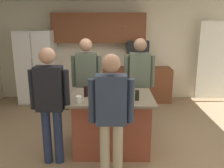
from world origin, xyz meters
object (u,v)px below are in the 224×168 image
object	(u,v)px
tumbler_amber	(86,91)
kitchen_island	(112,123)
glass_dark_ale	(137,95)
mug_ceramic_white	(79,99)
microwave_over_range	(137,47)
person_elder_center	(139,79)
person_guest_left	(111,111)
glass_stout_tall	(100,89)
person_host_foreground	(50,99)
refrigerator	(38,67)
person_guest_by_door	(87,78)

from	to	relation	value
tumbler_amber	kitchen_island	bearing A→B (deg)	3.37
glass_dark_ale	mug_ceramic_white	distance (m)	0.87
microwave_over_range	person_elder_center	size ratio (longest dim) A/B	0.31
kitchen_island	person_guest_left	bearing A→B (deg)	-90.02
tumbler_amber	mug_ceramic_white	xyz separation A→B (m)	(-0.07, -0.28, -0.03)
glass_dark_ale	glass_stout_tall	world-z (taller)	glass_stout_tall
tumbler_amber	person_guest_left	bearing A→B (deg)	-63.03
kitchen_island	person_host_foreground	xyz separation A→B (m)	(-0.88, -0.41, 0.54)
glass_stout_tall	glass_dark_ale	bearing A→B (deg)	-28.35
person_guest_left	tumbler_amber	size ratio (longest dim) A/B	10.38
person_elder_center	person_guest_left	world-z (taller)	person_elder_center
refrigerator	person_host_foreground	world-z (taller)	refrigerator
refrigerator	person_elder_center	world-z (taller)	refrigerator
microwave_over_range	kitchen_island	xyz separation A→B (m)	(-0.64, -2.58, -0.98)
person_guest_by_door	glass_dark_ale	distance (m)	1.27
refrigerator	glass_stout_tall	distance (m)	2.94
refrigerator	mug_ceramic_white	xyz separation A→B (m)	(1.48, -2.77, 0.04)
person_elder_center	tumbler_amber	world-z (taller)	person_elder_center
mug_ceramic_white	person_elder_center	bearing A→B (deg)	45.93
microwave_over_range	glass_stout_tall	bearing A→B (deg)	-108.56
microwave_over_range	tumbler_amber	size ratio (longest dim) A/B	3.39
person_host_foreground	tumbler_amber	xyz separation A→B (m)	(0.47, 0.38, -0.00)
glass_dark_ale	kitchen_island	bearing A→B (deg)	152.40
person_guest_by_door	person_guest_left	bearing A→B (deg)	-16.26
glass_dark_ale	person_guest_by_door	bearing A→B (deg)	132.88
microwave_over_range	person_elder_center	world-z (taller)	person_elder_center
person_host_foreground	glass_dark_ale	world-z (taller)	person_host_foreground
person_elder_center	glass_stout_tall	distance (m)	0.93
refrigerator	kitchen_island	distance (m)	3.18
person_guest_by_door	glass_dark_ale	xyz separation A→B (m)	(0.86, -0.93, -0.04)
glass_dark_ale	mug_ceramic_white	xyz separation A→B (m)	(-0.87, -0.11, -0.03)
microwave_over_range	person_guest_by_door	bearing A→B (deg)	-121.28
refrigerator	person_guest_left	size ratio (longest dim) A/B	1.09
microwave_over_range	person_host_foreground	bearing A→B (deg)	-117.02
glass_dark_ale	glass_stout_tall	xyz separation A→B (m)	(-0.57, 0.31, 0.00)
kitchen_island	person_elder_center	size ratio (longest dim) A/B	0.73
person_guest_left	refrigerator	bearing A→B (deg)	30.81
kitchen_island	person_guest_by_door	size ratio (longest dim) A/B	0.74
refrigerator	mug_ceramic_white	bearing A→B (deg)	-61.91
person_elder_center	kitchen_island	bearing A→B (deg)	-0.00
glass_dark_ale	refrigerator	bearing A→B (deg)	131.39
kitchen_island	glass_stout_tall	distance (m)	0.58
refrigerator	glass_dark_ale	world-z (taller)	refrigerator
person_guest_left	tumbler_amber	bearing A→B (deg)	27.00
kitchen_island	mug_ceramic_white	bearing A→B (deg)	-147.50
person_host_foreground	tumbler_amber	bearing A→B (deg)	14.37
refrigerator	person_host_foreground	bearing A→B (deg)	-69.35
kitchen_island	person_elder_center	bearing A→B (deg)	54.64
kitchen_island	tumbler_amber	distance (m)	0.68
person_guest_by_door	mug_ceramic_white	world-z (taller)	person_guest_by_door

